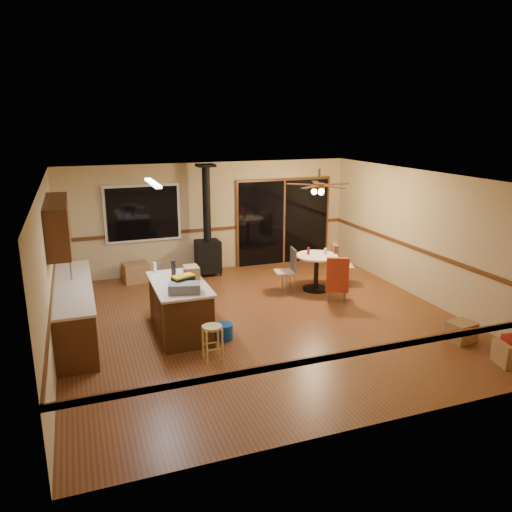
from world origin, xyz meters
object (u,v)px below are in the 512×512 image
chair_near (337,275)px  bar_stool (213,343)px  toolbox_grey (184,288)px  blue_bucket (224,331)px  box_corner_b (461,332)px  dining_table (316,266)px  box_under_window (136,272)px  chair_left (289,265)px  toolbox_black (183,283)px  chair_right (336,260)px  wood_stove (208,245)px  kitchen_island (180,307)px

chair_near → bar_stool: bearing=-152.9°
toolbox_grey → chair_near: size_ratio=0.72×
toolbox_grey → blue_bucket: 1.06m
box_corner_b → dining_table: bearing=109.0°
box_under_window → chair_near: bearing=-37.6°
chair_near → box_under_window: size_ratio=1.28×
blue_bucket → box_under_window: box_under_window is taller
chair_left → toolbox_black: bearing=-148.5°
blue_bucket → box_corner_b: box_corner_b is taller
box_under_window → bar_stool: bearing=-81.8°
dining_table → chair_near: bearing=-88.5°
chair_left → chair_near: bearing=-57.0°
toolbox_grey → chair_right: bearing=26.2°
wood_stove → box_under_window: bearing=178.3°
toolbox_black → box_under_window: bearing=96.4°
chair_right → kitchen_island: bearing=-160.6°
box_under_window → box_corner_b: box_under_window is taller
box_corner_b → chair_near: bearing=114.9°
blue_bucket → chair_left: chair_left is taller
kitchen_island → toolbox_grey: 0.75m
chair_left → box_under_window: (-2.98, 1.82, -0.37)m
kitchen_island → chair_right: chair_right is taller
dining_table → chair_near: (0.02, -0.87, 0.07)m
chair_right → blue_bucket: bearing=-149.5°
kitchen_island → box_corner_b: size_ratio=4.07×
chair_left → box_under_window: 3.51m
wood_stove → toolbox_grey: bearing=-110.2°
chair_near → box_under_window: chair_near is taller
dining_table → box_under_window: size_ratio=1.63×
chair_right → box_under_window: 4.49m
dining_table → toolbox_grey: bearing=-151.8°
wood_stove → chair_near: (1.93, -2.72, -0.13)m
kitchen_island → toolbox_black: size_ratio=4.75×
chair_right → chair_near: bearing=-117.3°
toolbox_black → chair_right: size_ratio=0.50×
bar_stool → chair_left: size_ratio=1.08×
kitchen_island → blue_bucket: kitchen_island is taller
toolbox_grey → bar_stool: size_ratio=0.90×
chair_left → chair_right: (1.12, 0.03, 0.01)m
toolbox_grey → chair_right: toolbox_grey is taller
bar_stool → box_corner_b: size_ratio=1.35×
toolbox_grey → box_corner_b: 4.62m
kitchen_island → box_corner_b: (4.30, -1.96, -0.29)m
chair_right → box_corner_b: (0.56, -3.28, -0.43)m
wood_stove → toolbox_black: size_ratio=7.13×
toolbox_grey → chair_left: (2.63, 1.81, -0.39)m
wood_stove → chair_near: size_ratio=3.60×
box_corner_b → chair_left: bearing=117.4°
toolbox_black → box_corner_b: 4.67m
chair_right → box_under_window: (-4.11, 1.79, -0.38)m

